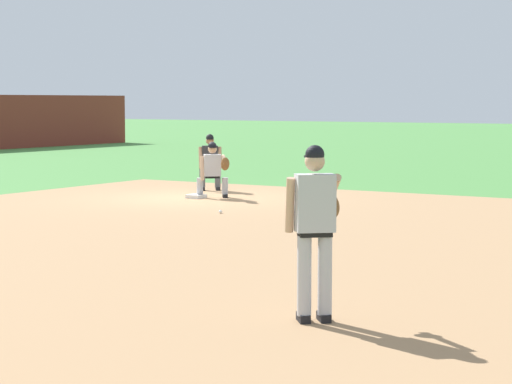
{
  "coord_description": "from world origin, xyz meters",
  "views": [
    {
      "loc": [
        -19.34,
        -13.65,
        2.31
      ],
      "look_at": [
        -7.2,
        -6.14,
        1.01
      ],
      "focal_mm": 70.0,
      "sensor_mm": 36.0,
      "label": 1
    }
  ],
  "objects_px": {
    "baseball": "(221,212)",
    "pitcher": "(316,222)",
    "first_base_bag": "(196,196)",
    "umpire": "(210,160)",
    "first_baseman": "(213,167)"
  },
  "relations": [
    {
      "from": "pitcher",
      "to": "first_baseman",
      "type": "xyz_separation_m",
      "value": [
        10.51,
        8.43,
        -0.33
      ]
    },
    {
      "from": "first_baseman",
      "to": "umpire",
      "type": "relative_size",
      "value": 0.92
    },
    {
      "from": "first_baseman",
      "to": "umpire",
      "type": "height_order",
      "value": "umpire"
    },
    {
      "from": "baseball",
      "to": "umpire",
      "type": "xyz_separation_m",
      "value": [
        4.27,
        3.19,
        0.76
      ]
    },
    {
      "from": "baseball",
      "to": "pitcher",
      "type": "bearing_deg",
      "value": -140.61
    },
    {
      "from": "baseball",
      "to": "first_baseman",
      "type": "bearing_deg",
      "value": 36.71
    },
    {
      "from": "first_base_bag",
      "to": "pitcher",
      "type": "bearing_deg",
      "value": -139.5
    },
    {
      "from": "first_base_bag",
      "to": "pitcher",
      "type": "height_order",
      "value": "pitcher"
    },
    {
      "from": "first_base_bag",
      "to": "first_baseman",
      "type": "relative_size",
      "value": 0.28
    },
    {
      "from": "first_baseman",
      "to": "umpire",
      "type": "bearing_deg",
      "value": 36.71
    },
    {
      "from": "first_baseman",
      "to": "umpire",
      "type": "distance_m",
      "value": 2.03
    },
    {
      "from": "first_base_bag",
      "to": "pitcher",
      "type": "distance_m",
      "value": 13.52
    },
    {
      "from": "first_base_bag",
      "to": "umpire",
      "type": "bearing_deg",
      "value": 25.26
    },
    {
      "from": "first_base_bag",
      "to": "baseball",
      "type": "height_order",
      "value": "first_base_bag"
    },
    {
      "from": "baseball",
      "to": "umpire",
      "type": "bearing_deg",
      "value": 36.71
    }
  ]
}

